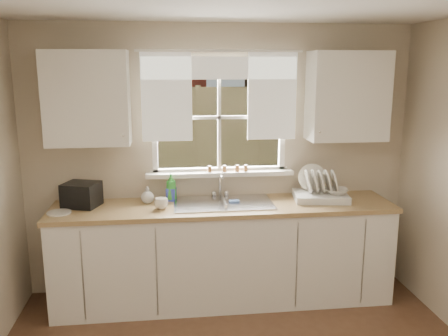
{
  "coord_description": "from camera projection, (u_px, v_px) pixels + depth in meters",
  "views": [
    {
      "loc": [
        -0.48,
        -2.34,
        2.12
      ],
      "look_at": [
        0.0,
        1.65,
        1.25
      ],
      "focal_mm": 38.0,
      "sensor_mm": 36.0,
      "label": 1
    }
  ],
  "objects": [
    {
      "name": "room_walls",
      "position": [
        264.0,
        240.0,
        2.45
      ],
      "size": [
        3.62,
        4.02,
        2.5
      ],
      "color": "beige",
      "rests_on": "ground"
    },
    {
      "name": "window",
      "position": [
        219.0,
        135.0,
        4.41
      ],
      "size": [
        1.38,
        0.16,
        1.06
      ],
      "color": "white",
      "rests_on": "room_walls"
    },
    {
      "name": "curtains",
      "position": [
        220.0,
        87.0,
        4.26
      ],
      "size": [
        1.5,
        0.03,
        0.81
      ],
      "color": "white",
      "rests_on": "room_walls"
    },
    {
      "name": "base_cabinets",
      "position": [
        224.0,
        255.0,
        4.32
      ],
      "size": [
        3.0,
        0.62,
        0.87
      ],
      "primitive_type": "cube",
      "color": "white",
      "rests_on": "ground"
    },
    {
      "name": "countertop",
      "position": [
        224.0,
        207.0,
        4.22
      ],
      "size": [
        3.04,
        0.65,
        0.04
      ],
      "primitive_type": "cube",
      "color": "#A38251",
      "rests_on": "base_cabinets"
    },
    {
      "name": "upper_cabinet_left",
      "position": [
        87.0,
        98.0,
        4.02
      ],
      "size": [
        0.7,
        0.33,
        0.8
      ],
      "primitive_type": "cube",
      "color": "white",
      "rests_on": "room_walls"
    },
    {
      "name": "upper_cabinet_right",
      "position": [
        347.0,
        96.0,
        4.29
      ],
      "size": [
        0.7,
        0.33,
        0.8
      ],
      "primitive_type": "cube",
      "color": "white",
      "rests_on": "room_walls"
    },
    {
      "name": "wall_outlet",
      "position": [
        310.0,
        176.0,
        4.58
      ],
      "size": [
        0.08,
        0.01,
        0.12
      ],
      "primitive_type": "cube",
      "color": "beige",
      "rests_on": "room_walls"
    },
    {
      "name": "sill_jars",
      "position": [
        229.0,
        169.0,
        4.42
      ],
      "size": [
        0.38,
        0.04,
        0.06
      ],
      "color": "brown",
      "rests_on": "window"
    },
    {
      "name": "backyard",
      "position": [
        213.0,
        3.0,
        10.28
      ],
      "size": [
        20.0,
        10.0,
        6.13
      ],
      "color": "#335421",
      "rests_on": "ground"
    },
    {
      "name": "sink",
      "position": [
        223.0,
        211.0,
        4.26
      ],
      "size": [
        0.88,
        0.52,
        0.4
      ],
      "color": "#B7B7BC",
      "rests_on": "countertop"
    },
    {
      "name": "dish_rack",
      "position": [
        320.0,
        192.0,
        4.36
      ],
      "size": [
        0.53,
        0.43,
        0.31
      ],
      "color": "silver",
      "rests_on": "countertop"
    },
    {
      "name": "bowl",
      "position": [
        336.0,
        191.0,
        4.32
      ],
      "size": [
        0.25,
        0.25,
        0.05
      ],
      "primitive_type": "imported",
      "rotation": [
        0.0,
        0.0,
        -0.21
      ],
      "color": "beige",
      "rests_on": "dish_rack"
    },
    {
      "name": "soap_bottle_a",
      "position": [
        171.0,
        187.0,
        4.32
      ],
      "size": [
        0.12,
        0.12,
        0.26
      ],
      "primitive_type": "imported",
      "rotation": [
        0.0,
        0.0,
        0.3
      ],
      "color": "#2E8D30",
      "rests_on": "countertop"
    },
    {
      "name": "soap_bottle_b",
      "position": [
        171.0,
        191.0,
        4.32
      ],
      "size": [
        0.1,
        0.1,
        0.18
      ],
      "primitive_type": "imported",
      "rotation": [
        0.0,
        0.0,
        -0.34
      ],
      "color": "#3241BB",
      "rests_on": "countertop"
    },
    {
      "name": "soap_bottle_c",
      "position": [
        147.0,
        195.0,
        4.25
      ],
      "size": [
        0.12,
        0.12,
        0.15
      ],
      "primitive_type": "imported",
      "rotation": [
        0.0,
        0.0,
        0.08
      ],
      "color": "beige",
      "rests_on": "countertop"
    },
    {
      "name": "saucer",
      "position": [
        59.0,
        213.0,
        3.96
      ],
      "size": [
        0.2,
        0.2,
        0.01
      ],
      "primitive_type": "cylinder",
      "color": "silver",
      "rests_on": "countertop"
    },
    {
      "name": "cup",
      "position": [
        161.0,
        204.0,
        4.09
      ],
      "size": [
        0.15,
        0.15,
        0.09
      ],
      "primitive_type": "imported",
      "rotation": [
        0.0,
        0.0,
        0.34
      ],
      "color": "silver",
      "rests_on": "countertop"
    },
    {
      "name": "black_appliance",
      "position": [
        82.0,
        195.0,
        4.15
      ],
      "size": [
        0.35,
        0.33,
        0.21
      ],
      "primitive_type": "cube",
      "rotation": [
        0.0,
        0.0,
        -0.33
      ],
      "color": "black",
      "rests_on": "countertop"
    }
  ]
}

